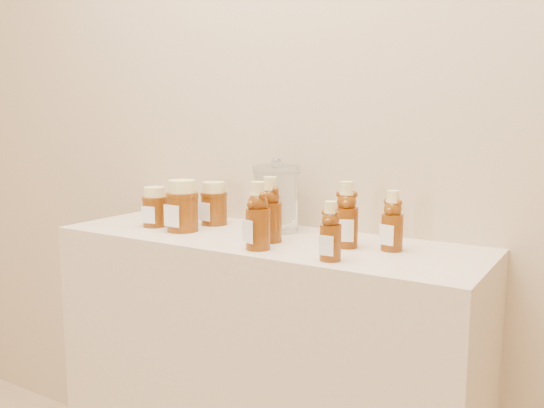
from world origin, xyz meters
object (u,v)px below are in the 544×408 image
Objects in this scene: display_table at (263,391)px; glass_canister at (276,196)px; bear_bottle_front_left at (258,211)px; bear_bottle_back_left at (270,205)px; honey_jar_left at (155,207)px.

display_table is 5.82× the size of glass_canister.
bear_bottle_front_left is at bearing -62.28° from display_table.
display_table is at bearing -81.64° from glass_canister.
glass_canister is at bearing 98.36° from display_table.
display_table is 0.56m from glass_canister.
display_table is at bearing 138.86° from bear_bottle_front_left.
bear_bottle_back_left is 1.02× the size of bear_bottle_front_left.
display_table is 0.55m from bear_bottle_back_left.
honey_jar_left is at bearing -159.62° from glass_canister.
bear_bottle_front_left is (0.02, -0.09, -0.00)m from bear_bottle_back_left.
bear_bottle_back_left is 0.09m from bear_bottle_front_left.
display_table is 6.15× the size of bear_bottle_back_left.
glass_canister is (0.35, 0.13, 0.04)m from honey_jar_left.
honey_jar_left is 0.37m from glass_canister.
glass_canister reaches higher than honey_jar_left.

